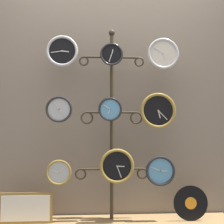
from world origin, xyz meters
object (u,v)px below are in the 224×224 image
object	(u,v)px
clock_middle_center	(110,109)
clock_top_center	(112,54)
display_stand	(112,161)
clock_top_right	(163,54)
clock_middle_right	(158,111)
clock_bottom_center	(117,166)
clock_top_left	(62,51)
vinyl_record	(191,203)
clock_middle_left	(59,109)
picture_frame	(26,208)
clock_bottom_right	(160,171)
clock_bottom_left	(59,172)

from	to	relation	value
clock_middle_center	clock_top_center	bearing A→B (deg)	-67.28
display_stand	clock_top_right	world-z (taller)	display_stand
clock_middle_right	clock_bottom_center	bearing A→B (deg)	-177.23
clock_top_left	clock_bottom_center	distance (m)	1.15
clock_top_right	clock_middle_right	bearing A→B (deg)	-166.72
vinyl_record	clock_top_left	bearing A→B (deg)	179.07
display_stand	clock_bottom_center	xyz separation A→B (m)	(0.04, -0.12, -0.03)
display_stand	clock_top_center	size ratio (longest dim) A/B	8.68
vinyl_record	clock_middle_left	bearing A→B (deg)	179.25
clock_top_right	picture_frame	world-z (taller)	clock_top_right
clock_bottom_right	clock_top_right	bearing A→B (deg)	18.83
clock_top_left	clock_bottom_left	world-z (taller)	clock_top_left
clock_middle_left	clock_bottom_center	distance (m)	0.72
clock_top_right	picture_frame	xyz separation A→B (m)	(-1.23, 0.00, -1.39)
clock_middle_center	picture_frame	distance (m)	1.14
display_stand	clock_middle_left	distance (m)	0.68
clock_bottom_left	clock_top_left	bearing A→B (deg)	-10.68
clock_bottom_center	display_stand	bearing A→B (deg)	109.29
clock_bottom_left	clock_middle_left	bearing A→B (deg)	-136.44
clock_middle_left	clock_bottom_right	xyz separation A→B (m)	(0.91, -0.01, -0.55)
clock_middle_left	clock_middle_center	world-z (taller)	clock_middle_left
clock_top_center	clock_middle_left	xyz separation A→B (m)	(-0.47, 0.02, -0.50)
clock_top_left	clock_top_right	world-z (taller)	clock_top_left
clock_top_right	clock_middle_center	world-z (taller)	clock_top_right
clock_top_right	clock_middle_left	world-z (taller)	clock_top_right
clock_bottom_left	vinyl_record	distance (m)	1.21
clock_top_left	picture_frame	distance (m)	1.43
clock_middle_left	clock_bottom_left	size ratio (longest dim) A/B	1.06
clock_middle_center	clock_top_left	bearing A→B (deg)	-179.82
clock_bottom_right	picture_frame	size ratio (longest dim) A/B	0.58
clock_bottom_left	clock_middle_center	bearing A→B (deg)	-0.17
clock_top_center	clock_top_right	xyz separation A→B (m)	(0.48, 0.02, 0.02)
vinyl_record	picture_frame	size ratio (longest dim) A/B	0.67
clock_bottom_right	picture_frame	bearing A→B (deg)	179.20
clock_middle_right	clock_bottom_center	xyz separation A→B (m)	(-0.38, -0.02, -0.49)
clock_bottom_left	picture_frame	world-z (taller)	clock_bottom_left
clock_middle_left	clock_middle_right	size ratio (longest dim) A/B	0.73
clock_middle_right	picture_frame	size ratio (longest dim) A/B	0.71
clock_middle_center	vinyl_record	world-z (taller)	clock_middle_center
clock_bottom_center	clock_middle_left	bearing A→B (deg)	176.51
clock_top_left	clock_bottom_left	distance (m)	1.09
display_stand	picture_frame	size ratio (longest dim) A/B	3.95
clock_top_left	picture_frame	bearing A→B (deg)	-179.73
clock_top_center	clock_bottom_center	size ratio (longest dim) A/B	0.69
display_stand	clock_middle_right	size ratio (longest dim) A/B	5.59
vinyl_record	clock_middle_center	bearing A→B (deg)	178.39
clock_top_left	clock_bottom_right	distance (m)	1.40
clock_middle_right	clock_bottom_center	world-z (taller)	clock_middle_right
vinyl_record	clock_bottom_center	bearing A→B (deg)	-178.61
clock_middle_left	vinyl_record	world-z (taller)	clock_middle_left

